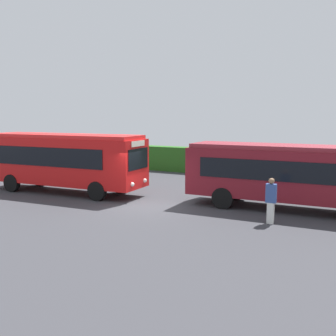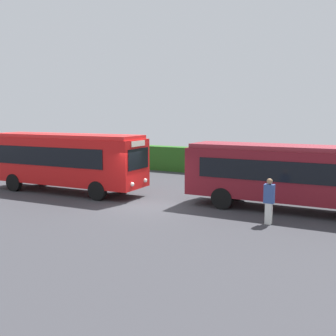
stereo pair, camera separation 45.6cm
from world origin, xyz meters
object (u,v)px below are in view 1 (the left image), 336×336
Objects in this scene: bus_red at (65,159)px; person_right at (257,177)px; bus_maroon at (296,173)px; person_left at (85,168)px; person_far at (271,199)px; person_center at (116,170)px.

bus_red reaches higher than person_right.
bus_maroon is 5.37× the size of person_left.
person_left is 13.20m from person_far.
person_left is at bearing 173.46° from bus_maroon.
person_far is at bearing -169.71° from person_left.
person_far is (10.41, -4.24, -0.03)m from person_center.
bus_maroon is at bearing 121.59° from person_center.
person_far is (2.27, -6.20, 0.10)m from person_right.
person_right is (9.47, 5.00, -1.00)m from bus_red.
person_center is at bearing 170.84° from bus_maroon.
bus_maroon is 10.98m from person_center.
bus_red is at bearing -174.07° from bus_maroon.
person_center is at bearing -144.69° from person_left.
bus_red is 5.67× the size of person_right.
bus_red is at bearing -98.75° from person_far.
person_far is at bearing -8.73° from bus_red.
bus_maroon is at bearing 167.86° from person_far.
person_right is at bearing 24.94° from bus_red.
person_right is at bearing 126.70° from bus_maroon.
person_center reaches higher than person_left.
bus_red is 3.43m from person_center.
person_center is (2.19, 0.29, 0.03)m from person_left.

